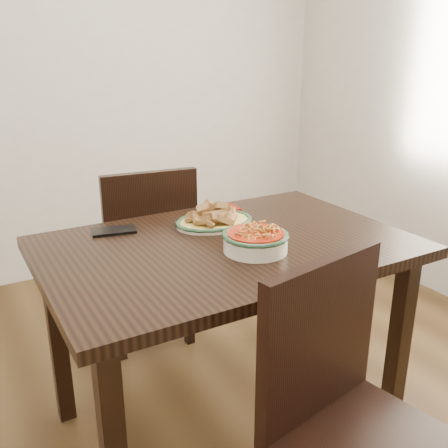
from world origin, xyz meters
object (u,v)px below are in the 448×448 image
chair_far (147,248)px  chair_near (348,413)px  smartphone (114,231)px  noodle_bowl (255,239)px  dining_table (227,267)px  fish_plate (214,213)px

chair_far → chair_near: bearing=97.4°
chair_near → smartphone: bearing=96.9°
chair_near → noodle_bowl: 0.61m
dining_table → chair_near: size_ratio=1.40×
chair_near → fish_plate: (0.06, 0.83, 0.30)m
dining_table → fish_plate: (0.05, 0.18, 0.14)m
dining_table → smartphone: 0.44m
dining_table → chair_far: bearing=93.6°
fish_plate → noodle_bowl: size_ratio=1.34×
noodle_bowl → smartphone: size_ratio=1.42×
dining_table → smartphone: smartphone is taller
chair_far → noodle_bowl: bearing=102.2°
chair_near → smartphone: chair_near is taller
chair_far → noodle_bowl: chair_far is taller
dining_table → chair_near: bearing=-91.3°
fish_plate → smartphone: fish_plate is taller
dining_table → smartphone: (-0.31, 0.29, 0.10)m
dining_table → smartphone: size_ratio=8.00×
chair_far → noodle_bowl: 0.85m
dining_table → noodle_bowl: (0.04, -0.12, 0.14)m
noodle_bowl → smartphone: (-0.35, 0.41, -0.04)m
chair_near → fish_plate: 0.88m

